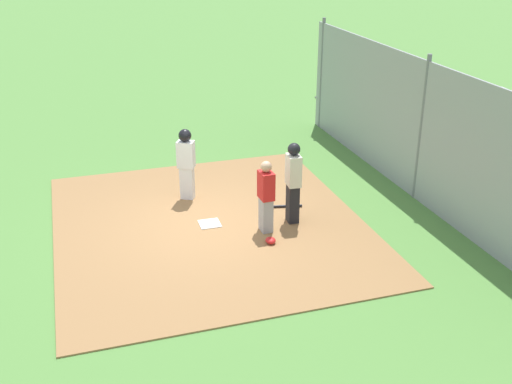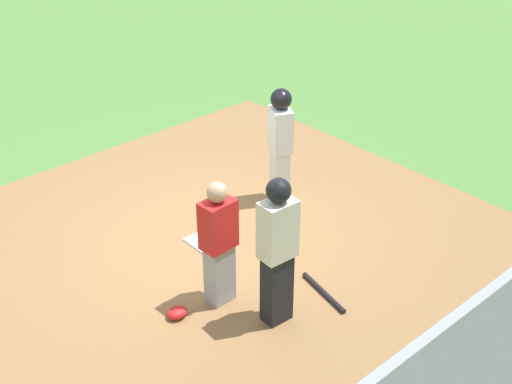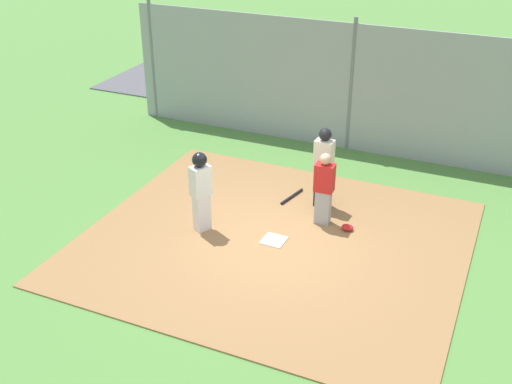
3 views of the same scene
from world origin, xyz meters
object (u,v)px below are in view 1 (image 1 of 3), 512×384
Objects in this scene: umpire at (293,181)px; baseball_bat at (284,206)px; runner at (186,159)px; catcher_mask at (271,240)px; home_plate at (210,224)px; parked_car_white at (495,120)px; catcher at (266,196)px.

baseball_bat is at bearing -91.64° from umpire.
catcher_mask is at bearing 50.40° from runner.
home_plate is 0.10× the size of parked_car_white.
umpire is (0.24, -0.68, 0.14)m from catcher.
catcher is 0.36× the size of parked_car_white.
umpire is 1.41m from catcher_mask.
runner is (1.48, 0.17, 0.95)m from home_plate.
catcher is 0.74m from umpire.
catcher_mask is (-0.56, 0.08, -0.73)m from catcher.
runner is 0.39× the size of parked_car_white.
umpire is 1.06× the size of runner.
catcher_mask is (-1.19, -0.97, 0.05)m from home_plate.
catcher is 1.43m from baseball_bat.
catcher_mask is 9.30m from parked_car_white.
baseball_bat is (0.31, -1.79, 0.02)m from home_plate.
parked_car_white reaches higher than baseball_bat.
home_plate is 1.46m from catcher.
catcher is 0.92× the size of runner.
runner is 9.57m from parked_car_white.
runner is at bearing -62.45° from catcher.
baseball_bat is (-1.17, -1.96, -0.93)m from runner.
baseball_bat is (0.70, -0.07, -0.91)m from umpire.
home_plate is 1.82m from baseball_bat.
catcher_mask is at bearing 121.34° from parked_car_white.
catcher_mask is (-0.80, 0.76, -0.88)m from umpire.
runner reaches higher than baseball_bat.
baseball_bat is 3.41× the size of catcher_mask.
umpire is at bearing -43.56° from catcher_mask.
catcher is 0.93m from catcher_mask.
catcher_mask is 0.06× the size of parked_car_white.
runner reaches higher than catcher_mask.
runner is at bearing 161.85° from baseball_bat.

